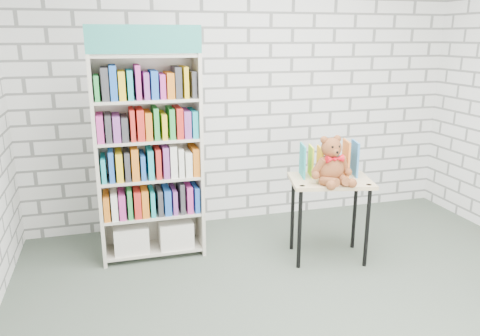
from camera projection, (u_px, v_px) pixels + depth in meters
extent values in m
plane|color=#455043|center=(329.00, 318.00, 3.26)|extent=(4.50, 4.50, 0.00)
cube|color=silver|center=(248.00, 87.00, 4.74)|extent=(4.50, 0.02, 2.80)
cube|color=beige|center=(97.00, 163.00, 3.88)|extent=(0.03, 0.34, 1.77)
cube|color=beige|center=(199.00, 156.00, 4.11)|extent=(0.03, 0.34, 1.77)
cube|color=beige|center=(148.00, 155.00, 4.14)|extent=(0.88, 0.02, 1.77)
cube|color=teal|center=(145.00, 39.00, 3.57)|extent=(0.88, 0.02, 0.22)
cube|color=beige|center=(154.00, 248.00, 4.22)|extent=(0.83, 0.32, 0.02)
cube|color=beige|center=(152.00, 213.00, 4.13)|extent=(0.83, 0.32, 0.02)
cube|color=beige|center=(150.00, 177.00, 4.04)|extent=(0.83, 0.32, 0.02)
cube|color=beige|center=(148.00, 139.00, 3.95)|extent=(0.83, 0.32, 0.02)
cube|color=beige|center=(146.00, 100.00, 3.85)|extent=(0.83, 0.32, 0.02)
cube|color=beige|center=(144.00, 56.00, 3.76)|extent=(0.83, 0.32, 0.02)
cube|color=silver|center=(131.00, 237.00, 4.13)|extent=(0.29, 0.28, 0.24)
cube|color=silver|center=(175.00, 232.00, 4.23)|extent=(0.29, 0.28, 0.24)
cube|color=blue|center=(152.00, 200.00, 4.08)|extent=(0.83, 0.28, 0.24)
cube|color=green|center=(150.00, 163.00, 3.99)|extent=(0.83, 0.28, 0.24)
cube|color=orange|center=(148.00, 124.00, 3.90)|extent=(0.83, 0.28, 0.24)
cube|color=#BF338C|center=(145.00, 84.00, 3.81)|extent=(0.83, 0.28, 0.24)
cube|color=tan|center=(331.00, 181.00, 3.98)|extent=(0.76, 0.60, 0.03)
cylinder|color=black|center=(300.00, 230.00, 3.89)|extent=(0.03, 0.03, 0.70)
cylinder|color=black|center=(292.00, 214.00, 4.24)|extent=(0.03, 0.03, 0.70)
cylinder|color=black|center=(367.00, 228.00, 3.92)|extent=(0.03, 0.03, 0.70)
cylinder|color=black|center=(355.00, 212.00, 4.27)|extent=(0.03, 0.03, 0.70)
cylinder|color=black|center=(302.00, 186.00, 3.80)|extent=(0.05, 0.05, 0.01)
cylinder|color=black|center=(369.00, 185.00, 3.83)|extent=(0.05, 0.05, 0.01)
cube|color=teal|center=(302.00, 160.00, 4.03)|extent=(0.06, 0.21, 0.28)
cube|color=#E7F626|center=(311.00, 160.00, 4.04)|extent=(0.06, 0.21, 0.28)
cube|color=yellow|center=(320.00, 160.00, 4.04)|extent=(0.06, 0.21, 0.28)
cube|color=black|center=(328.00, 160.00, 4.04)|extent=(0.06, 0.21, 0.28)
cube|color=silver|center=(337.00, 160.00, 4.05)|extent=(0.06, 0.21, 0.28)
cube|color=orange|center=(346.00, 160.00, 4.05)|extent=(0.06, 0.21, 0.28)
cube|color=#3580C7|center=(355.00, 159.00, 4.06)|extent=(0.06, 0.21, 0.28)
ellipsoid|color=brown|center=(330.00, 169.00, 3.86)|extent=(0.23, 0.20, 0.23)
sphere|color=brown|center=(331.00, 148.00, 3.81)|extent=(0.17, 0.17, 0.17)
sphere|color=brown|center=(324.00, 140.00, 3.79)|extent=(0.06, 0.06, 0.06)
sphere|color=brown|center=(337.00, 139.00, 3.83)|extent=(0.06, 0.06, 0.06)
sphere|color=brown|center=(335.00, 152.00, 3.76)|extent=(0.07, 0.07, 0.07)
sphere|color=black|center=(333.00, 147.00, 3.73)|extent=(0.02, 0.02, 0.02)
sphere|color=black|center=(339.00, 147.00, 3.75)|extent=(0.02, 0.02, 0.02)
sphere|color=black|center=(337.00, 152.00, 3.73)|extent=(0.02, 0.02, 0.02)
cylinder|color=brown|center=(319.00, 167.00, 3.80)|extent=(0.12, 0.09, 0.16)
cylinder|color=brown|center=(344.00, 164.00, 3.87)|extent=(0.12, 0.10, 0.16)
sphere|color=brown|center=(316.00, 175.00, 3.79)|extent=(0.07, 0.07, 0.07)
sphere|color=brown|center=(348.00, 172.00, 3.88)|extent=(0.07, 0.07, 0.07)
cylinder|color=brown|center=(329.00, 182.00, 3.76)|extent=(0.13, 0.19, 0.09)
cylinder|color=brown|center=(344.00, 180.00, 3.80)|extent=(0.11, 0.19, 0.09)
sphere|color=brown|center=(331.00, 185.00, 3.68)|extent=(0.08, 0.08, 0.08)
sphere|color=brown|center=(352.00, 183.00, 3.74)|extent=(0.08, 0.08, 0.08)
cone|color=red|center=(330.00, 159.00, 3.76)|extent=(0.07, 0.07, 0.06)
cone|color=red|center=(339.00, 158.00, 3.79)|extent=(0.07, 0.07, 0.06)
sphere|color=red|center=(335.00, 159.00, 3.77)|extent=(0.04, 0.04, 0.04)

